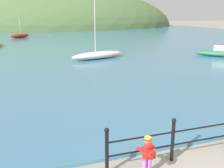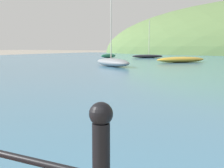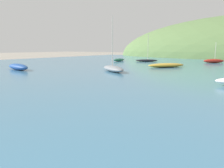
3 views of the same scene
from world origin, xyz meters
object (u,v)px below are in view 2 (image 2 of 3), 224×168
(boat_far_left, at_px, (181,60))
(boat_nearest_quay, at_px, (147,56))
(boat_mid_harbor, at_px, (108,56))
(boat_blue_hull, at_px, (112,62))

(boat_far_left, height_order, boat_nearest_quay, boat_nearest_quay)
(boat_mid_harbor, height_order, boat_nearest_quay, boat_nearest_quay)
(boat_far_left, bearing_deg, boat_blue_hull, -108.86)
(boat_mid_harbor, distance_m, boat_nearest_quay, 4.71)
(boat_far_left, distance_m, boat_mid_harbor, 12.74)
(boat_far_left, distance_m, boat_blue_hull, 7.99)
(boat_far_left, xyz_separation_m, boat_nearest_quay, (-6.70, 8.54, -0.03))
(boat_far_left, relative_size, boat_blue_hull, 0.88)
(boat_blue_hull, xyz_separation_m, boat_mid_harbor, (-8.37, 14.07, -0.06))
(boat_mid_harbor, bearing_deg, boat_blue_hull, -59.27)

